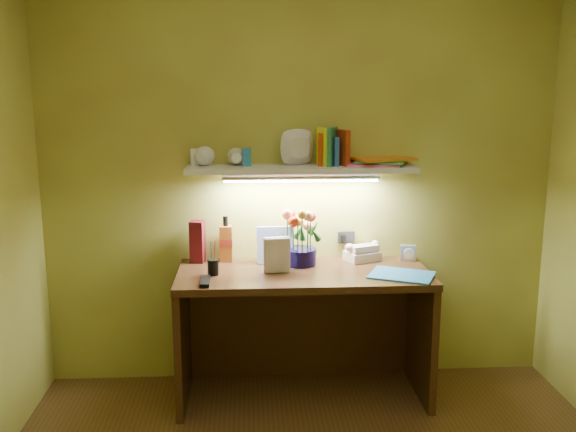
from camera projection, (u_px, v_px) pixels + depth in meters
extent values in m
cube|color=#34220E|center=(303.00, 334.00, 3.64)|extent=(1.40, 0.60, 0.75)
cube|color=silver|center=(408.00, 253.00, 3.78)|extent=(0.10, 0.06, 0.09)
cube|color=maroon|center=(198.00, 242.00, 3.72)|extent=(0.09, 0.09, 0.24)
cylinder|color=black|center=(213.00, 262.00, 3.48)|extent=(0.06, 0.06, 0.15)
cube|color=black|center=(205.00, 281.00, 3.35)|extent=(0.05, 0.17, 0.02)
cube|color=#2984C7|center=(402.00, 275.00, 3.47)|extent=(0.40, 0.36, 0.01)
imported|color=beige|center=(264.00, 256.00, 3.50)|extent=(0.15, 0.02, 0.20)
imported|color=white|center=(264.00, 255.00, 3.51)|extent=(0.15, 0.04, 0.20)
cube|color=white|center=(302.00, 169.00, 3.62)|extent=(1.30, 0.25, 0.03)
imported|color=white|center=(200.00, 159.00, 3.57)|extent=(0.14, 0.14, 0.09)
imported|color=white|center=(236.00, 159.00, 3.58)|extent=(0.10, 0.10, 0.09)
imported|color=white|center=(300.00, 161.00, 3.63)|extent=(0.26, 0.26, 0.05)
cube|color=white|center=(195.00, 157.00, 3.63)|extent=(0.05, 0.04, 0.10)
cube|color=#2984C7|center=(247.00, 157.00, 3.62)|extent=(0.05, 0.04, 0.10)
cube|color=#A93312|center=(321.00, 149.00, 3.64)|extent=(0.05, 0.13, 0.18)
cube|color=#F3FA1B|center=(322.00, 146.00, 3.63)|extent=(0.05, 0.14, 0.22)
cube|color=#285DAC|center=(334.00, 151.00, 3.63)|extent=(0.05, 0.12, 0.16)
cube|color=#2D7E47|center=(332.00, 147.00, 3.62)|extent=(0.08, 0.14, 0.22)
cube|color=#A93312|center=(342.00, 148.00, 3.63)|extent=(0.08, 0.14, 0.20)
cube|color=#FE59A7|center=(373.00, 164.00, 3.68)|extent=(0.33, 0.27, 0.01)
cube|color=#4AAA55|center=(381.00, 162.00, 3.66)|extent=(0.32, 0.28, 0.01)
cube|color=orange|center=(382.00, 158.00, 3.69)|extent=(0.39, 0.33, 0.01)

